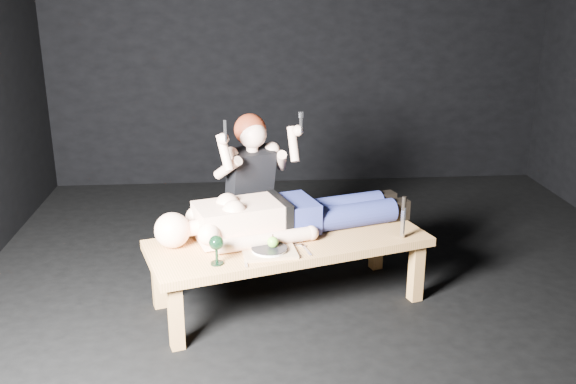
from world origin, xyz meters
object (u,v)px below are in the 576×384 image
at_px(lying_man, 289,210).
at_px(carving_knife, 403,217).
at_px(serving_tray, 269,252).
at_px(kneeling_woman, 246,192).
at_px(table, 289,272).
at_px(goblet, 216,250).

bearing_deg(lying_man, carving_knife, -31.53).
xyz_separation_m(serving_tray, carving_knife, (0.86, 0.18, 0.13)).
xyz_separation_m(lying_man, kneeling_woman, (-0.27, 0.36, 0.01)).
distance_m(table, serving_tray, 0.34).
relative_size(table, kneeling_woman, 1.46).
bearing_deg(kneeling_woman, goblet, -124.41).
distance_m(kneeling_woman, goblet, 0.87).
xyz_separation_m(goblet, carving_knife, (1.17, 0.31, 0.05)).
bearing_deg(serving_tray, lying_man, 68.01).
xyz_separation_m(table, kneeling_woman, (-0.26, 0.51, 0.38)).
distance_m(kneeling_woman, serving_tray, 0.75).
bearing_deg(table, carving_knife, -19.59).
distance_m(lying_man, goblet, 0.67).
bearing_deg(table, goblet, -159.76).
height_order(lying_man, carving_knife, lying_man).
height_order(table, kneeling_woman, kneeling_woman).
height_order(table, serving_tray, serving_tray).
relative_size(lying_man, serving_tray, 5.91).
bearing_deg(kneeling_woman, serving_tray, -102.39).
bearing_deg(lying_man, serving_tray, -129.07).
relative_size(table, goblet, 9.91).
bearing_deg(goblet, table, 37.31).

